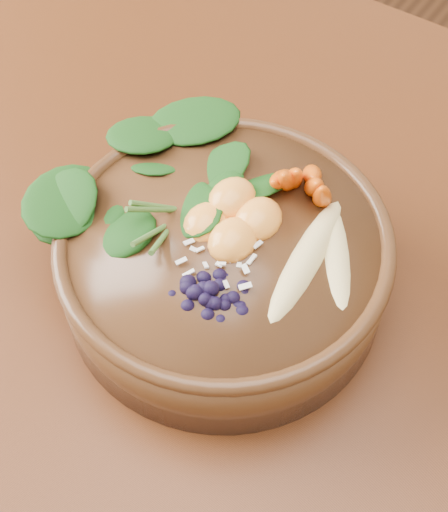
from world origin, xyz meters
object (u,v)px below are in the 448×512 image
at_px(dining_table, 221,373).
at_px(banana_halves, 323,246).
at_px(carrot_cluster, 309,153).
at_px(mandarin_cluster, 232,210).
at_px(kale_heap, 195,158).
at_px(stoneware_bowl, 224,264).
at_px(blueberry_pile, 205,280).

bearing_deg(dining_table, banana_halves, 44.06).
xyz_separation_m(carrot_cluster, mandarin_cluster, (-0.03, -0.06, -0.02)).
distance_m(kale_heap, mandarin_cluster, 0.06).
height_order(dining_table, kale_heap, kale_heap).
bearing_deg(mandarin_cluster, stoneware_bowl, -78.81).
bearing_deg(stoneware_bowl, mandarin_cluster, 101.19).
relative_size(mandarin_cluster, blueberry_pile, 0.69).
height_order(dining_table, mandarin_cluster, mandarin_cluster).
xyz_separation_m(dining_table, stoneware_bowl, (-0.01, 0.03, 0.13)).
relative_size(stoneware_bowl, blueberry_pile, 2.16).
height_order(kale_heap, banana_halves, kale_heap).
relative_size(dining_table, kale_heap, 9.65).
bearing_deg(mandarin_cluster, carrot_cluster, 67.73).
relative_size(carrot_cluster, blueberry_pile, 0.60).
height_order(dining_table, stoneware_bowl, stoneware_bowl).
height_order(carrot_cluster, banana_halves, carrot_cluster).
relative_size(dining_table, banana_halves, 11.15).
relative_size(carrot_cluster, banana_halves, 0.49).
distance_m(carrot_cluster, banana_halves, 0.07).
xyz_separation_m(stoneware_bowl, mandarin_cluster, (-0.00, 0.02, 0.05)).
bearing_deg(dining_table, carrot_cluster, 85.66).
relative_size(stoneware_bowl, mandarin_cluster, 3.15).
bearing_deg(stoneware_bowl, dining_table, -60.99).
xyz_separation_m(banana_halves, mandarin_cluster, (-0.07, -0.01, 0.00)).
bearing_deg(stoneware_bowl, blueberry_pile, -69.60).
distance_m(carrot_cluster, mandarin_cluster, 0.07).
height_order(dining_table, blueberry_pile, blueberry_pile).
relative_size(dining_table, carrot_cluster, 22.93).
bearing_deg(carrot_cluster, mandarin_cluster, -129.81).
xyz_separation_m(stoneware_bowl, kale_heap, (-0.05, 0.04, 0.05)).
distance_m(dining_table, banana_halves, 0.19).
distance_m(dining_table, carrot_cluster, 0.22).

